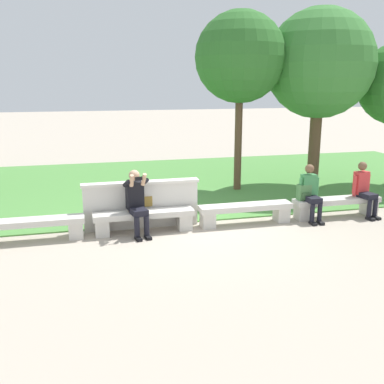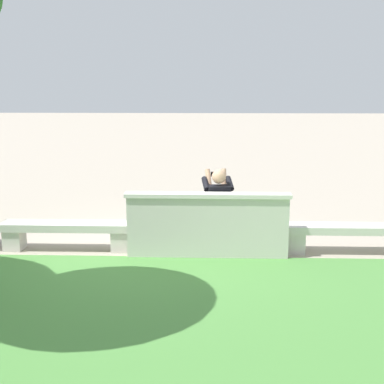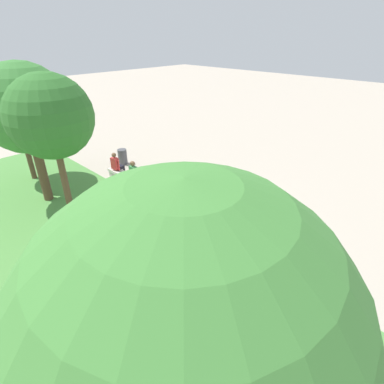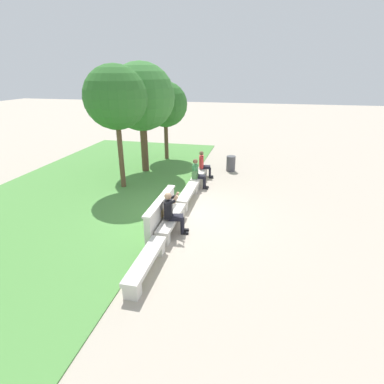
{
  "view_description": "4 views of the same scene",
  "coord_description": "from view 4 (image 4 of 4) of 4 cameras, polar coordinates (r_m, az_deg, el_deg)",
  "views": [
    {
      "loc": [
        -2.32,
        -8.86,
        3.06
      ],
      "look_at": [
        -0.2,
        -0.43,
        0.91
      ],
      "focal_mm": 42.0,
      "sensor_mm": 36.0,
      "label": 1
    },
    {
      "loc": [
        -1.15,
        8.13,
        2.62
      ],
      "look_at": [
        -0.86,
        -0.31,
        0.89
      ],
      "focal_mm": 50.0,
      "sensor_mm": 36.0,
      "label": 2
    },
    {
      "loc": [
        -6.84,
        6.41,
        5.84
      ],
      "look_at": [
        -0.64,
        -0.03,
        1.04
      ],
      "focal_mm": 28.0,
      "sensor_mm": 36.0,
      "label": 3
    },
    {
      "loc": [
        -9.07,
        -2.43,
        4.63
      ],
      "look_at": [
        -0.38,
        -0.49,
        1.02
      ],
      "focal_mm": 28.0,
      "sensor_mm": 36.0,
      "label": 4
    }
  ],
  "objects": [
    {
      "name": "backpack",
      "position": [
        12.51,
        0.58,
        3.37
      ],
      "size": [
        0.28,
        0.24,
        0.43
      ],
      "color": "#4C7F47",
      "rests_on": "bench_far"
    },
    {
      "name": "person_distant",
      "position": [
        12.57,
        1.11,
        3.69
      ],
      "size": [
        0.48,
        0.67,
        1.26
      ],
      "color": "black",
      "rests_on": "ground"
    },
    {
      "name": "tree_behind_wall",
      "position": [
        12.41,
        -14.34,
        16.98
      ],
      "size": [
        2.46,
        2.46,
        4.92
      ],
      "color": "brown",
      "rests_on": "ground"
    },
    {
      "name": "grass_strip",
      "position": [
        12.24,
        -22.43,
        -1.87
      ],
      "size": [
        20.79,
        8.0,
        0.03
      ],
      "primitive_type": "cube",
      "color": "#518E42",
      "rests_on": "ground"
    },
    {
      "name": "tree_left_background",
      "position": [
        14.49,
        -9.62,
        17.36
      ],
      "size": [
        3.06,
        3.06,
        5.07
      ],
      "color": "brown",
      "rests_on": "ground"
    },
    {
      "name": "person_photographer",
      "position": [
        9.03,
        -3.79,
        -3.55
      ],
      "size": [
        0.52,
        0.76,
        1.32
      ],
      "color": "black",
      "rests_on": "ground"
    },
    {
      "name": "bench_near",
      "position": [
        9.37,
        -3.92,
        -5.51
      ],
      "size": [
        2.08,
        0.4,
        0.45
      ],
      "color": "beige",
      "rests_on": "ground"
    },
    {
      "name": "backrest_wall_with_plaque",
      "position": [
        9.37,
        -5.95,
        -4.13
      ],
      "size": [
        2.48,
        0.24,
        1.01
      ],
      "color": "beige",
      "rests_on": "ground"
    },
    {
      "name": "trash_bin",
      "position": [
        15.01,
        7.41,
        5.39
      ],
      "size": [
        0.44,
        0.44,
        0.75
      ],
      "primitive_type": "cylinder",
      "color": "#4C4C51",
      "rests_on": "ground"
    },
    {
      "name": "bench_far",
      "position": [
        13.38,
        1.44,
        3.17
      ],
      "size": [
        2.08,
        0.4,
        0.45
      ],
      "color": "beige",
      "rests_on": "ground"
    },
    {
      "name": "ground_plane",
      "position": [
        10.47,
        -2.16,
        -4.22
      ],
      "size": [
        80.0,
        80.0,
        0.0
      ],
      "primitive_type": "plane",
      "color": "#B2A593"
    },
    {
      "name": "bench_mid",
      "position": [
        11.33,
        -0.76,
        -0.41
      ],
      "size": [
        2.08,
        0.4,
        0.45
      ],
      "color": "beige",
      "rests_on": "ground"
    },
    {
      "name": "bench_main",
      "position": [
        7.57,
        -8.77,
        -13.12
      ],
      "size": [
        2.08,
        0.4,
        0.45
      ],
      "color": "beige",
      "rests_on": "ground"
    },
    {
      "name": "person_companion",
      "position": [
        13.85,
        2.23,
        5.42
      ],
      "size": [
        0.47,
        0.71,
        1.26
      ],
      "color": "black",
      "rests_on": "ground"
    },
    {
      "name": "tree_right_background",
      "position": [
        16.64,
        -5.14,
        16.24
      ],
      "size": [
        2.37,
        2.37,
        4.17
      ],
      "color": "brown",
      "rests_on": "ground"
    }
  ]
}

